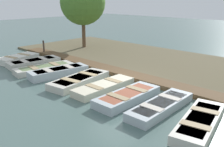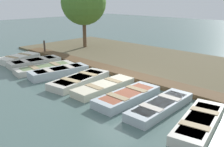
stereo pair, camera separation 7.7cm
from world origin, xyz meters
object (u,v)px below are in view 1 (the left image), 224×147
(rowboat_5, at_px, (104,87))
(park_tree_far_left, at_px, (83,2))
(rowboat_0, at_px, (18,58))
(mooring_post_near, at_px, (44,47))
(rowboat_6, at_px, (128,96))
(rowboat_3, at_px, (59,72))
(rowboat_2, at_px, (44,68))
(rowboat_7, at_px, (161,106))
(rowboat_1, at_px, (34,62))
(rowboat_4, at_px, (80,80))
(rowboat_8, at_px, (200,122))

(rowboat_5, height_order, park_tree_far_left, park_tree_far_left)
(rowboat_0, bearing_deg, mooring_post_near, -176.62)
(mooring_post_near, bearing_deg, rowboat_0, 13.97)
(rowboat_6, bearing_deg, mooring_post_near, -103.68)
(rowboat_3, height_order, rowboat_5, rowboat_3)
(rowboat_6, relative_size, park_tree_far_left, 0.57)
(rowboat_2, relative_size, mooring_post_near, 3.28)
(rowboat_5, bearing_deg, rowboat_6, 83.02)
(rowboat_5, relative_size, park_tree_far_left, 0.58)
(rowboat_5, xyz_separation_m, mooring_post_near, (-2.25, -8.58, 0.36))
(rowboat_3, distance_m, rowboat_7, 6.38)
(rowboat_1, distance_m, rowboat_4, 4.76)
(rowboat_5, xyz_separation_m, rowboat_6, (0.18, 1.55, 0.01))
(rowboat_0, relative_size, rowboat_1, 0.86)
(rowboat_4, bearing_deg, rowboat_6, 81.63)
(rowboat_5, xyz_separation_m, rowboat_8, (0.24, 4.67, 0.00))
(rowboat_7, xyz_separation_m, park_tree_far_left, (-5.79, -11.16, 3.52))
(rowboat_1, distance_m, rowboat_3, 2.97)
(rowboat_7, distance_m, park_tree_far_left, 13.06)
(rowboat_6, height_order, rowboat_7, rowboat_6)
(rowboat_0, distance_m, park_tree_far_left, 6.83)
(rowboat_2, height_order, rowboat_4, rowboat_4)
(rowboat_0, xyz_separation_m, rowboat_8, (0.14, 12.67, -0.02))
(rowboat_4, bearing_deg, rowboat_7, 83.74)
(rowboat_1, xyz_separation_m, rowboat_6, (0.27, 7.85, -0.01))
(rowboat_0, xyz_separation_m, rowboat_4, (0.05, 6.45, -0.02))
(rowboat_3, xyz_separation_m, rowboat_4, (0.03, 1.79, -0.04))
(rowboat_7, bearing_deg, park_tree_far_left, -118.45)
(rowboat_6, relative_size, mooring_post_near, 2.96)
(rowboat_1, height_order, rowboat_2, rowboat_1)
(rowboat_6, bearing_deg, rowboat_0, -90.65)
(rowboat_2, distance_m, rowboat_6, 6.24)
(rowboat_4, relative_size, rowboat_6, 1.11)
(rowboat_2, bearing_deg, rowboat_0, -82.65)
(park_tree_far_left, bearing_deg, rowboat_4, 47.97)
(rowboat_4, distance_m, mooring_post_near, 7.44)
(rowboat_8, bearing_deg, rowboat_6, -101.75)
(rowboat_2, bearing_deg, rowboat_7, 99.56)
(rowboat_4, height_order, rowboat_7, rowboat_4)
(rowboat_0, relative_size, rowboat_2, 0.81)
(rowboat_3, height_order, rowboat_6, rowboat_3)
(rowboat_5, height_order, rowboat_8, rowboat_8)
(rowboat_2, relative_size, rowboat_7, 1.04)
(rowboat_3, xyz_separation_m, park_tree_far_left, (-5.89, -4.78, 3.48))
(rowboat_6, xyz_separation_m, rowboat_7, (-0.16, 1.50, -0.01))
(rowboat_4, distance_m, park_tree_far_left, 9.52)
(rowboat_0, bearing_deg, rowboat_8, 78.78)
(park_tree_far_left, bearing_deg, rowboat_0, 1.19)
(rowboat_1, xyz_separation_m, rowboat_7, (0.11, 9.34, -0.02))
(rowboat_0, distance_m, rowboat_4, 6.45)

